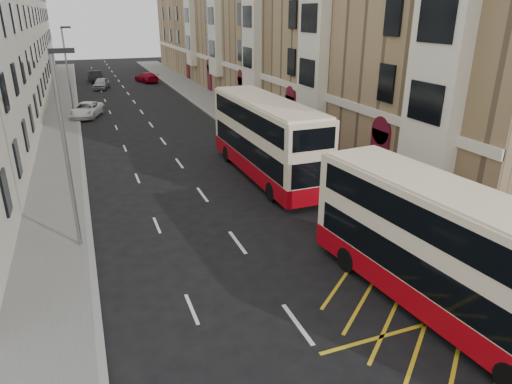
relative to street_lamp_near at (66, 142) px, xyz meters
name	(u,v)px	position (x,y,z in m)	size (l,w,h in m)	color
pavement_right	(250,126)	(14.35, 18.00, -4.56)	(4.00, 120.00, 0.15)	slate
pavement_left	(60,143)	(-1.15, 18.00, -4.56)	(3.00, 120.00, 0.15)	slate
kerb_right	(229,128)	(12.35, 18.00, -4.56)	(0.25, 120.00, 0.15)	gray
kerb_left	(81,141)	(0.35, 18.00, -4.56)	(0.25, 120.00, 0.15)	gray
road_markings	(135,103)	(6.35, 33.00, -4.63)	(10.00, 110.00, 0.01)	silver
terrace_right	(260,29)	(21.23, 33.38, 2.88)	(10.75, 79.00, 15.25)	#A1825D
guard_railing	(422,244)	(12.60, -6.25, -3.78)	(0.06, 6.56, 1.01)	red
street_lamp_near	(66,142)	(0.00, 0.00, 0.00)	(0.93, 0.18, 8.00)	slate
street_lamp_far	(67,65)	(0.00, 30.00, 0.00)	(0.93, 0.18, 8.00)	slate
double_decker_front	(447,253)	(11.03, -9.06, -2.43)	(3.56, 11.05, 4.33)	#FEECC3
double_decker_rear	(266,139)	(10.73, 5.52, -2.25)	(2.82, 11.77, 4.68)	#FEECC3
pedestrian_far	(423,213)	(14.35, -4.18, -3.61)	(1.03, 0.43, 1.76)	black
white_van	(86,110)	(1.15, 27.41, -3.95)	(2.29, 4.97, 1.38)	white
car_silver	(101,83)	(3.54, 44.86, -3.92)	(1.68, 4.18, 1.42)	#9DA0A4
car_dark	(95,77)	(3.17, 51.87, -3.87)	(1.62, 4.65, 1.53)	black
car_red	(146,77)	(10.00, 49.08, -3.93)	(1.97, 4.85, 1.41)	#A8031B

